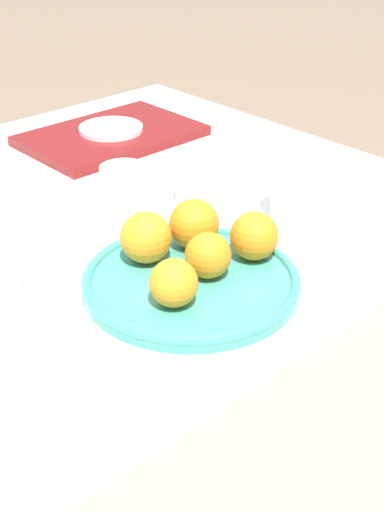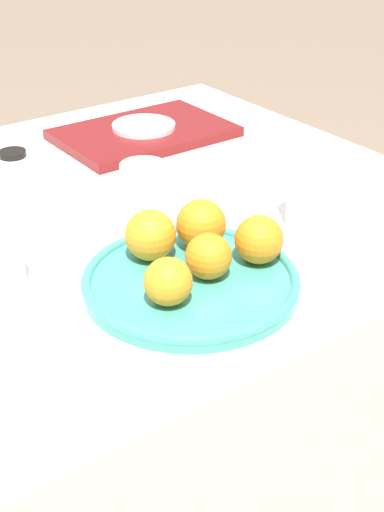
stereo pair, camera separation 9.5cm
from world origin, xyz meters
name	(u,v)px [view 1 (the left image)]	position (x,y,z in m)	size (l,w,h in m)	color
table	(89,391)	(0.00, 0.00, 0.36)	(1.18, 0.97, 0.72)	silver
fruit_platter	(192,280)	(0.00, -0.28, 0.74)	(0.30, 0.30, 0.02)	teal
orange_0	(208,255)	(0.02, -0.29, 0.77)	(0.06, 0.06, 0.06)	orange
orange_1	(146,237)	(-0.01, -0.20, 0.78)	(0.07, 0.07, 0.07)	orange
orange_2	(254,236)	(0.10, -0.30, 0.77)	(0.07, 0.07, 0.07)	orange
orange_3	(194,224)	(0.06, -0.22, 0.78)	(0.07, 0.07, 0.07)	orange
orange_4	(174,283)	(-0.06, -0.31, 0.77)	(0.06, 0.06, 0.06)	orange
water_glass	(293,184)	(0.26, -0.24, 0.79)	(0.07, 0.07, 0.13)	silver
serving_tray	(111,136)	(0.26, 0.24, 0.73)	(0.34, 0.23, 0.02)	maroon
side_plate	(111,129)	(0.26, 0.24, 0.75)	(0.13, 0.13, 0.01)	white
cup_1	(124,184)	(0.11, 0.00, 0.75)	(0.08, 0.08, 0.06)	white
cup_2	(199,184)	(0.19, -0.09, 0.76)	(0.08, 0.08, 0.07)	white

